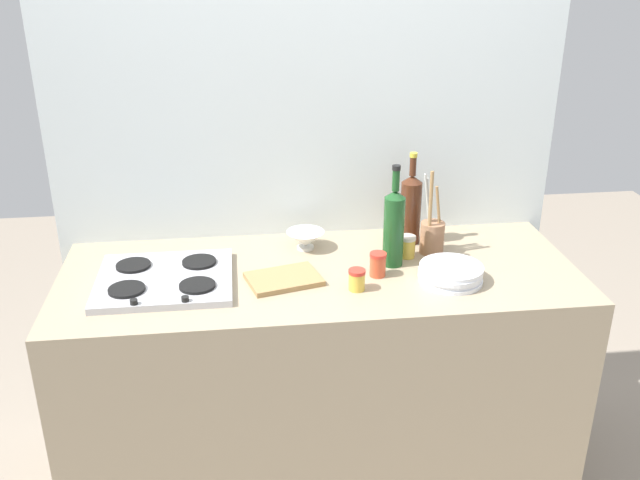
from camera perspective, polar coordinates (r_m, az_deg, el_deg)
The scene contains 13 objects.
ground_plane at distance 2.96m, azimuth 0.00°, elevation -18.42°, with size 6.00×6.00×0.00m, color gray.
counter_block at distance 2.68m, azimuth 0.00°, elevation -11.25°, with size 1.80×0.70×0.90m, color tan.
backsplash_panel at distance 2.68m, azimuth -1.00°, elevation 7.32°, with size 1.90×0.06×2.45m, color silver.
stovetop_hob at distance 2.42m, azimuth -12.47°, elevation -3.11°, with size 0.45×0.40×0.04m.
plate_stack at distance 2.41m, azimuth 10.53°, elevation -2.69°, with size 0.22×0.22×0.06m.
wine_bottle_leftmost at distance 2.65m, azimuth 7.36°, elevation 2.60°, with size 0.08×0.08×0.35m.
wine_bottle_mid_left at distance 2.45m, azimuth 6.00°, elevation 1.11°, with size 0.07×0.07×0.37m.
mixing_bowl at distance 2.61m, azimuth -1.19°, elevation 0.07°, with size 0.14×0.14×0.07m.
utensil_crock at distance 2.59m, azimuth 9.06°, elevation 0.46°, with size 0.09×0.09×0.32m.
condiment_jar_front at distance 2.56m, azimuth 7.09°, elevation -0.52°, with size 0.06×0.06×0.08m.
condiment_jar_rear at distance 2.41m, azimuth 4.71°, elevation -1.98°, with size 0.06×0.06×0.08m.
condiment_jar_spare at distance 2.31m, azimuth 3.00°, elevation -3.23°, with size 0.06×0.06×0.07m.
cutting_board at distance 2.38m, azimuth -2.96°, elevation -3.17°, with size 0.24×0.17×0.02m, color #9E7A4C.
Camera 1 is at (-0.27, -2.18, 1.98)m, focal length 39.49 mm.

